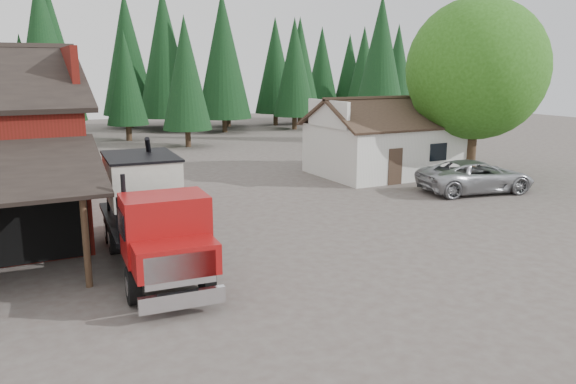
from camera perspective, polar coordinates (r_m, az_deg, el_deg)
name	(u,v)px	position (r m, az deg, el deg)	size (l,w,h in m)	color
ground	(293,278)	(17.21, 0.51, -8.75)	(120.00, 120.00, 0.00)	#4E433E
farmhouse	(385,146)	(34.34, 9.79, 4.61)	(8.60, 6.42, 4.65)	silver
deciduous_tree	(477,74)	(34.40, 18.62, 11.26)	(8.00, 8.00, 10.20)	#382619
conifer_backdrop	(90,135)	(57.06, -19.48, 5.44)	(76.00, 16.00, 16.00)	black
near_pine_b	(186,73)	(46.22, -10.37, 11.80)	(3.96, 3.96, 10.40)	#382619
near_pine_c	(381,61)	(49.85, 9.40, 13.02)	(4.84, 4.84, 12.40)	#382619
near_pine_d	(44,53)	(48.36, -23.58, 12.80)	(5.28, 5.28, 13.40)	#382619
feed_truck	(150,210)	(18.29, -13.81, -1.79)	(2.91, 8.86, 3.94)	black
silver_car	(476,176)	(30.32, 18.55, 1.52)	(2.74, 5.95, 1.65)	#A9ACB1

